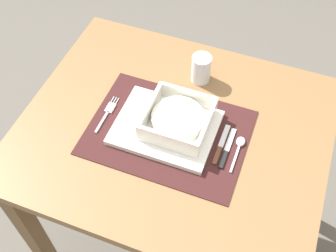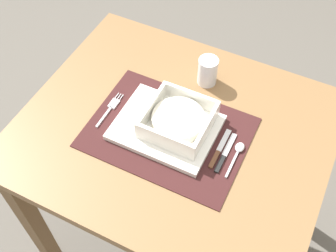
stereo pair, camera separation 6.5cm
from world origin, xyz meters
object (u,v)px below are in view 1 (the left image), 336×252
porridge_bowl (178,120)px  butter_knife (226,150)px  bread_knife (220,147)px  drinking_glass (201,70)px  spoon (239,145)px  dining_table (173,152)px  fork (108,112)px

porridge_bowl → butter_knife: (0.15, -0.02, -0.04)m
bread_knife → drinking_glass: bearing=125.4°
drinking_glass → spoon: bearing=-48.8°
dining_table → butter_knife: 0.20m
porridge_bowl → drinking_glass: bearing=90.3°
porridge_bowl → bread_knife: porridge_bowl is taller
porridge_bowl → spoon: bearing=0.7°
fork → butter_knife: 0.35m
dining_table → bread_knife: bread_knife is taller
bread_knife → dining_table: bearing=177.8°
porridge_bowl → dining_table: bearing=-175.8°
porridge_bowl → fork: (-0.20, -0.02, -0.04)m
fork → drinking_glass: bearing=43.1°
butter_knife → drinking_glass: drinking_glass is taller
porridge_bowl → spoon: size_ratio=1.47×
spoon → drinking_glass: drinking_glass is taller
porridge_bowl → butter_knife: porridge_bowl is taller
fork → drinking_glass: size_ratio=1.54×
drinking_glass → bread_knife: bearing=-59.8°
fork → bread_knife: size_ratio=1.01×
spoon → drinking_glass: bearing=131.0°
fork → bread_knife: bearing=-4.4°
spoon → butter_knife: (-0.03, -0.03, -0.00)m
spoon → butter_knife: spoon is taller
porridge_bowl → bread_knife: size_ratio=1.27×
dining_table → drinking_glass: (0.01, 0.20, 0.16)m
dining_table → fork: 0.23m
porridge_bowl → fork: bearing=-175.6°
fork → spoon: spoon is taller
fork → bread_knife: (0.33, -0.00, 0.00)m
dining_table → fork: fork is taller
fork → spoon: bearing=-1.2°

